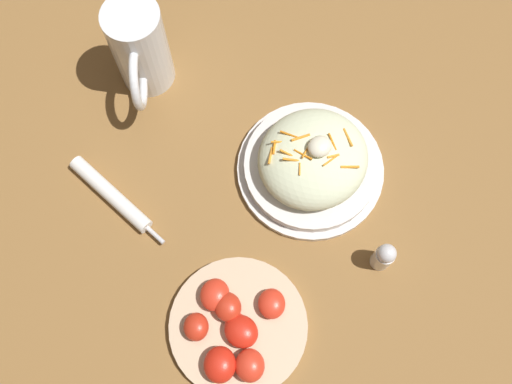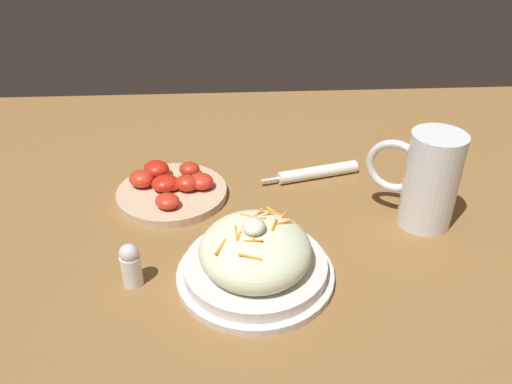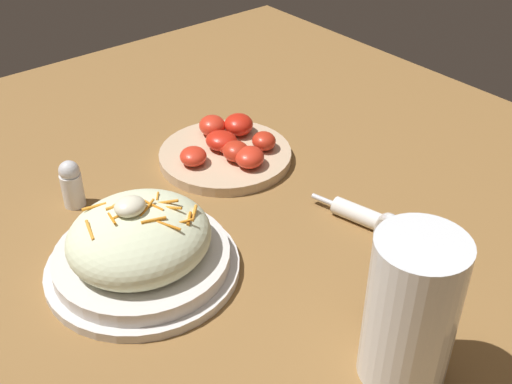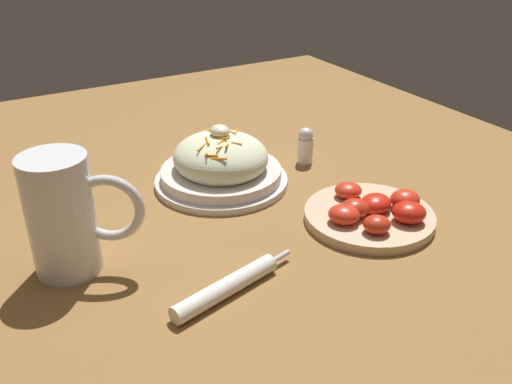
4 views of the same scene
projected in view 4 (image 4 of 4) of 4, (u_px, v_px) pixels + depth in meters
name	position (u px, v px, depth m)	size (l,w,h in m)	color
ground_plane	(202.00, 200.00, 0.96)	(1.43, 1.43, 0.00)	olive
salad_plate	(221.00, 165.00, 0.99)	(0.23, 0.23, 0.11)	silver
beer_mug	(65.00, 222.00, 0.75)	(0.11, 0.14, 0.17)	white
napkin_roll	(227.00, 287.00, 0.72)	(0.06, 0.20, 0.02)	white
tomato_plate	(372.00, 213.00, 0.89)	(0.20, 0.20, 0.05)	#D1B28E
salt_shaker	(305.00, 145.00, 1.08)	(0.03, 0.03, 0.07)	white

